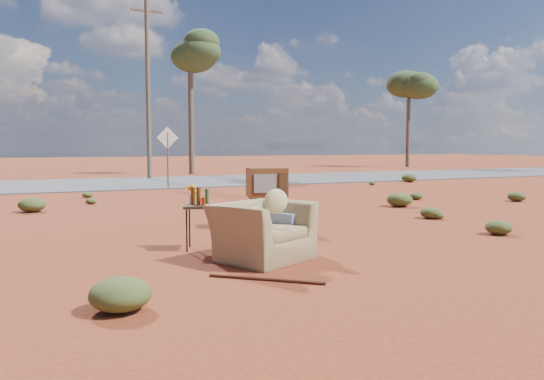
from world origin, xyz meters
name	(u,v)px	position (x,y,z in m)	size (l,w,h in m)	color
ground	(270,252)	(0.00, 0.00, 0.00)	(140.00, 140.00, 0.00)	#913A1D
highway	(113,183)	(0.00, 15.00, 0.02)	(140.00, 7.00, 0.04)	#565659
armchair	(266,223)	(-0.23, -0.35, 0.48)	(1.52, 1.37, 1.02)	olive
tv_unit	(267,183)	(0.91, 2.13, 0.82)	(0.78, 0.67, 1.10)	black
side_table	(198,203)	(-0.84, 0.68, 0.67)	(0.59, 0.59, 0.92)	#3C2915
rusty_bar	(266,279)	(-0.71, -1.41, 0.02)	(0.04, 0.04, 1.35)	#4F1E15
road_sign	(168,146)	(1.50, 12.00, 1.50)	(0.78, 0.06, 2.19)	brown
eucalyptus_center	(190,53)	(5.00, 21.00, 6.43)	(3.20, 3.20, 7.60)	brown
eucalyptus_right	(409,84)	(22.00, 24.00, 5.94)	(3.20, 3.20, 7.10)	brown
utility_pole_center	(148,87)	(2.00, 17.50, 4.15)	(1.40, 0.20, 8.00)	brown
scrub_patch	(147,211)	(-0.82, 4.41, 0.14)	(17.49, 8.07, 0.33)	#4A5625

